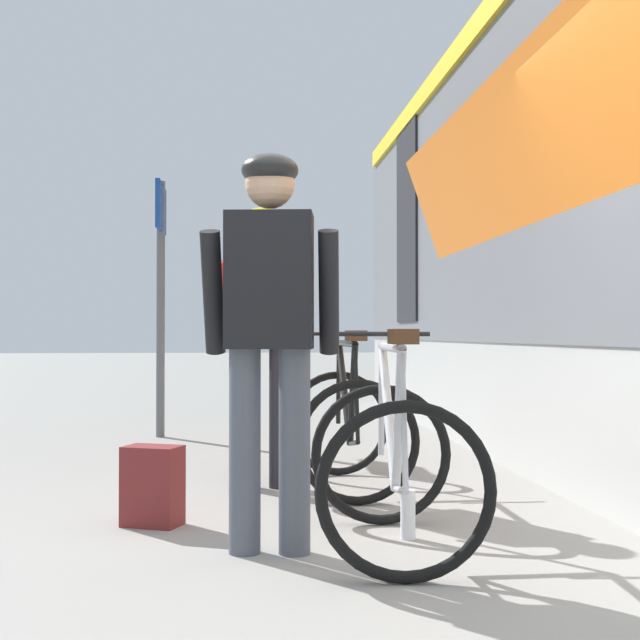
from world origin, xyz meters
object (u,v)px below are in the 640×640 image
backpack_on_platform (153,486)px  water_bottle_near_the_bikes (408,514)px  platform_sign_post (161,264)px  water_bottle_by_the_backpack (164,501)px  cyclist_near_in_dark (270,314)px  cyclist_far_in_red (263,320)px  bicycle_near_silver (392,460)px  bicycle_far_black (347,424)px

backpack_on_platform → water_bottle_near_the_bikes: 1.29m
water_bottle_near_the_bikes → platform_sign_post: size_ratio=0.10×
water_bottle_near_the_bikes → water_bottle_by_the_backpack: 1.24m
cyclist_near_in_dark → cyclist_far_in_red: same height
bicycle_near_silver → platform_sign_post: bearing=108.1°
cyclist_far_in_red → bicycle_far_black: (0.52, -0.11, -0.65)m
bicycle_near_silver → water_bottle_near_the_bikes: size_ratio=4.88×
cyclist_near_in_dark → bicycle_near_silver: 0.85m
water_bottle_by_the_backpack → platform_sign_post: (-0.36, 3.72, 1.50)m
cyclist_near_in_dark → backpack_on_platform: (-0.57, 0.60, -0.85)m
cyclist_near_in_dark → water_bottle_near_the_bikes: 1.17m
cyclist_near_in_dark → backpack_on_platform: 1.19m
bicycle_far_black → water_bottle_near_the_bikes: bicycle_far_black is taller
water_bottle_by_the_backpack → bicycle_far_black: bearing=40.2°
water_bottle_near_the_bikes → bicycle_far_black: bearing=95.5°
cyclist_near_in_dark → bicycle_far_black: 1.72m
bicycle_near_silver → backpack_on_platform: 1.28m
bicycle_near_silver → platform_sign_post: (-1.42, 4.35, 1.22)m
cyclist_near_in_dark → bicycle_far_black: bearing=70.5°
cyclist_near_in_dark → bicycle_near_silver: cyclist_near_in_dark is taller
bicycle_near_silver → bicycle_far_black: (-0.01, 1.52, 0.00)m
backpack_on_platform → water_bottle_by_the_backpack: (0.05, 0.02, -0.08)m
bicycle_far_black → water_bottle_by_the_backpack: (-1.05, -0.88, -0.28)m
cyclist_far_in_red → water_bottle_by_the_backpack: 1.46m
cyclist_near_in_dark → water_bottle_by_the_backpack: 1.23m
bicycle_far_black → platform_sign_post: 3.39m
water_bottle_near_the_bikes → cyclist_near_in_dark: bearing=-162.7°
cyclist_near_in_dark → platform_sign_post: 4.46m
bicycle_far_black → backpack_on_platform: size_ratio=2.69×
cyclist_near_in_dark → cyclist_far_in_red: 1.61m
bicycle_far_black → water_bottle_by_the_backpack: bicycle_far_black is taller
cyclist_near_in_dark → water_bottle_near_the_bikes: bearing=17.3°
backpack_on_platform → water_bottle_by_the_backpack: backpack_on_platform is taller
cyclist_far_in_red → bicycle_near_silver: bearing=-71.8°
bicycle_far_black → water_bottle_by_the_backpack: size_ratio=4.54×
water_bottle_by_the_backpack → cyclist_far_in_red: bearing=62.1°
cyclist_near_in_dark → platform_sign_post: size_ratio=0.73×
bicycle_far_black → backpack_on_platform: 1.44m
bicycle_near_silver → water_bottle_by_the_backpack: size_ratio=4.71×
bicycle_near_silver → platform_sign_post: size_ratio=0.47×
platform_sign_post → cyclist_near_in_dark: bearing=-78.6°
water_bottle_near_the_bikes → platform_sign_post: (-1.54, 4.13, 1.51)m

